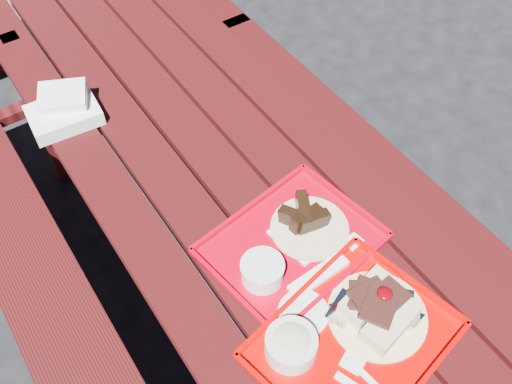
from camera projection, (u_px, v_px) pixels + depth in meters
ground at (234, 298)px, 2.20m from camera, size 60.00×60.00×0.00m
picnic_table_near at (229, 213)px, 1.76m from camera, size 1.41×2.40×0.75m
near_tray at (348, 331)px, 1.28m from camera, size 0.50×0.42×0.14m
far_tray at (292, 245)px, 1.44m from camera, size 0.46×0.38×0.07m
white_cloth at (64, 110)px, 1.72m from camera, size 0.22×0.19×0.08m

